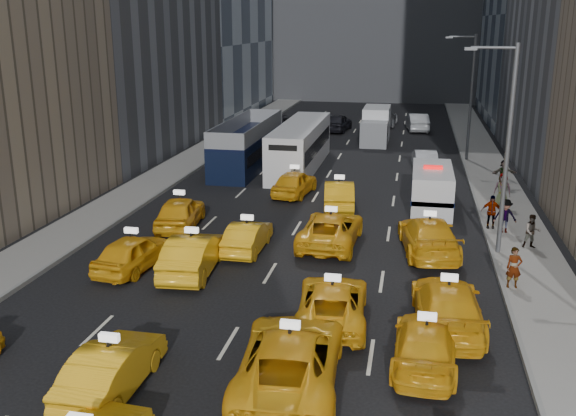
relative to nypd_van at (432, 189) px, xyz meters
The scene contains 35 objects.
ground 20.04m from the nypd_van, 109.08° to the right, with size 160.00×160.00×0.00m, color black.
sidewalk_west 18.12m from the nypd_van, 160.34° to the left, with size 3.00×90.00×0.15m, color gray.
sidewalk_east 7.33m from the nypd_van, 56.98° to the left, with size 3.00×90.00×0.15m, color gray.
curb_west 16.77m from the nypd_van, 158.67° to the left, with size 0.15×90.00×0.18m, color slate.
curb_east 6.66m from the nypd_van, 67.61° to the left, with size 0.15×90.00×0.18m, color slate.
streetlight_near 8.34m from the nypd_van, 69.09° to the right, with size 2.15×0.22×9.00m.
streetlight_far 13.90m from the nypd_van, 78.60° to the left, with size 2.15×0.22×9.00m.
taxi_5 22.05m from the nypd_van, 113.73° to the right, with size 1.50×4.30×1.42m, color #F5AB14.
taxi_6 19.38m from the nypd_van, 102.36° to the right, with size 2.74×5.93×1.65m, color #F5AB14.
taxi_7 17.05m from the nypd_van, 91.52° to the right, with size 1.87×4.59×1.33m, color #F5AB14.
taxi_8 16.78m from the nypd_van, 136.43° to the right, with size 1.72×4.27×1.46m, color #F5AB14.
taxi_9 14.95m from the nypd_van, 129.99° to the right, with size 1.69×4.85×1.60m, color #F5AB14.
taxi_10 15.17m from the nypd_van, 103.39° to the right, with size 2.29×4.97×1.38m, color #F5AB14.
taxi_11 14.43m from the nypd_van, 88.89° to the right, with size 2.18×5.36×1.56m, color #F5AB14.
taxi_12 13.56m from the nypd_van, 154.32° to the right, with size 1.85×4.61×1.57m, color #F5AB14.
taxi_13 11.76m from the nypd_van, 133.57° to the right, with size 1.41×4.05×1.33m, color #F5AB14.
taxi_14 8.38m from the nypd_van, 123.17° to the right, with size 2.46×5.35×1.49m, color #F5AB14.
taxi_15 7.27m from the nypd_van, 91.85° to the right, with size 2.24×5.51×1.60m, color #F5AB14.
taxi_16 7.92m from the nypd_van, behind, with size 1.75×4.35×1.48m, color #F5AB14.
taxi_17 5.02m from the nypd_van, behind, with size 1.58×4.53×1.49m, color #F5AB14.
nypd_van is the anchor object (origin of this frame).
double_decker 14.84m from the nypd_van, 146.85° to the left, with size 3.12×11.37×3.28m.
city_bus 12.18m from the nypd_van, 136.02° to the left, with size 3.98×12.24×3.11m.
box_truck 20.00m from the nypd_van, 102.34° to the left, with size 2.37×6.35×2.87m.
misc_car_0 9.76m from the nypd_van, 91.64° to the left, with size 1.47×4.23×1.39m, color #B3B5BB.
misc_car_1 26.70m from the nypd_van, 120.29° to the left, with size 2.75×5.97×1.66m, color black.
misc_car_2 28.95m from the nypd_van, 97.92° to the left, with size 2.20×5.40×1.57m, color slate.
misc_car_3 25.83m from the nypd_van, 108.22° to the left, with size 1.94×4.83×1.64m, color black.
misc_car_4 26.25m from the nypd_van, 91.82° to the left, with size 1.74×4.98×1.64m, color #9CA0A4.
pedestrian_0 11.24m from the nypd_van, 75.35° to the right, with size 0.58×0.38×1.58m, color gray.
pedestrian_1 7.44m from the nypd_van, 55.29° to the right, with size 0.74×0.41×1.53m, color gray.
pedestrian_2 5.26m from the nypd_van, 50.54° to the right, with size 1.05×0.43×1.63m, color gray.
pedestrian_3 4.45m from the nypd_van, 51.48° to the right, with size 0.96×0.44×1.64m, color gray.
pedestrian_4 3.79m from the nypd_van, ahead, with size 0.90×0.49×1.85m, color gray.
pedestrian_5 6.65m from the nypd_van, 49.26° to the left, with size 1.55×0.45×1.67m, color gray.
Camera 1 is at (5.41, -15.62, 9.80)m, focal length 40.00 mm.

